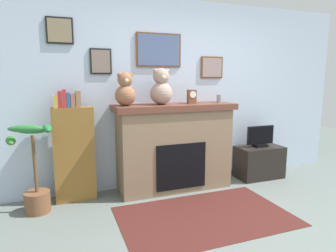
# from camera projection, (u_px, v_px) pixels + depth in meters

# --- Properties ---
(ground_plane) EXTENTS (12.00, 12.00, 0.00)m
(ground_plane) POSITION_uv_depth(u_px,v_px,m) (277.00, 247.00, 2.70)
(ground_plane) COLOR slate
(back_wall) EXTENTS (5.20, 0.15, 2.60)m
(back_wall) POSITION_uv_depth(u_px,v_px,m) (188.00, 93.00, 4.33)
(back_wall) COLOR silver
(back_wall) RESTS_ON ground_plane
(fireplace) EXTENTS (1.65, 0.56, 1.18)m
(fireplace) POSITION_uv_depth(u_px,v_px,m) (174.00, 146.00, 4.04)
(fireplace) COLOR #856B51
(fireplace) RESTS_ON ground_plane
(bookshelf) EXTENTS (0.49, 0.16, 1.40)m
(bookshelf) POSITION_uv_depth(u_px,v_px,m) (74.00, 151.00, 3.62)
(bookshelf) COLOR brown
(bookshelf) RESTS_ON ground_plane
(potted_plant) EXTENTS (0.51, 0.52, 1.05)m
(potted_plant) POSITION_uv_depth(u_px,v_px,m) (35.00, 176.00, 3.32)
(potted_plant) COLOR brown
(potted_plant) RESTS_ON ground_plane
(tv_stand) EXTENTS (0.71, 0.40, 0.49)m
(tv_stand) POSITION_uv_depth(u_px,v_px,m) (259.00, 162.00, 4.54)
(tv_stand) COLOR black
(tv_stand) RESTS_ON ground_plane
(television) EXTENTS (0.46, 0.14, 0.32)m
(television) POSITION_uv_depth(u_px,v_px,m) (260.00, 137.00, 4.47)
(television) COLOR black
(television) RESTS_ON tv_stand
(area_rug) EXTENTS (1.91, 1.18, 0.01)m
(area_rug) POSITION_uv_depth(u_px,v_px,m) (205.00, 216.00, 3.28)
(area_rug) COLOR #471D19
(area_rug) RESTS_ON ground_plane
(candle_jar) EXTENTS (0.07, 0.07, 0.11)m
(candle_jar) POSITION_uv_depth(u_px,v_px,m) (219.00, 99.00, 4.15)
(candle_jar) COLOR gray
(candle_jar) RESTS_ON fireplace
(mantel_clock) EXTENTS (0.11, 0.08, 0.19)m
(mantel_clock) POSITION_uv_depth(u_px,v_px,m) (192.00, 97.00, 3.99)
(mantel_clock) COLOR brown
(mantel_clock) RESTS_ON fireplace
(teddy_bear_grey) EXTENTS (0.26, 0.26, 0.42)m
(teddy_bear_grey) POSITION_uv_depth(u_px,v_px,m) (125.00, 91.00, 3.66)
(teddy_bear_grey) COLOR #936144
(teddy_bear_grey) RESTS_ON fireplace
(teddy_bear_cream) EXTENTS (0.29, 0.29, 0.47)m
(teddy_bear_cream) POSITION_uv_depth(u_px,v_px,m) (161.00, 88.00, 3.82)
(teddy_bear_cream) COLOR tan
(teddy_bear_cream) RESTS_ON fireplace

